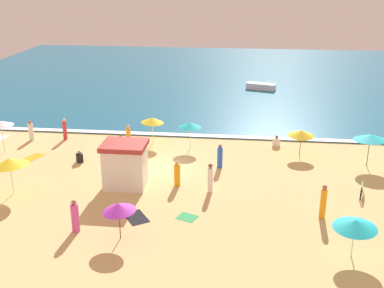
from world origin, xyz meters
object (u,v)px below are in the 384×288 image
at_px(beach_umbrella_5, 1,123).
at_px(beach_umbrella_2, 301,133).
at_px(beachgoer_4, 177,174).
at_px(beachgoer_10, 220,157).
at_px(lifeguard_cabana, 125,164).
at_px(beach_umbrella_7, 10,162).
at_px(beachgoer_3, 75,217).
at_px(beachgoer_6, 65,129).
at_px(beach_umbrella_8, 152,120).
at_px(beach_umbrella_3, 190,125).
at_px(beach_umbrella_1, 119,207).
at_px(beachgoer_0, 121,146).
at_px(beachgoer_1, 128,137).
at_px(small_boat_0, 261,86).
at_px(parked_bicycle, 362,190).
at_px(beach_umbrella_4, 355,224).
at_px(beach_umbrella_6, 370,137).
at_px(beachgoer_5, 31,131).
at_px(beachgoer_11, 323,202).
at_px(beachgoer_9, 210,178).
at_px(beachgoer_2, 80,157).

bearing_deg(beach_umbrella_5, beach_umbrella_2, 4.85).
distance_m(beachgoer_4, beachgoer_10, 3.92).
bearing_deg(beach_umbrella_5, lifeguard_cabana, -24.14).
relative_size(beach_umbrella_7, beachgoer_3, 1.75).
bearing_deg(beachgoer_6, beach_umbrella_5, -136.84).
bearing_deg(beach_umbrella_8, beach_umbrella_3, -12.57).
xyz_separation_m(beach_umbrella_1, beach_umbrella_5, (-11.20, 10.48, 0.47)).
relative_size(beachgoer_0, beachgoer_3, 0.95).
xyz_separation_m(beach_umbrella_3, beachgoer_1, (-4.45, -0.60, -0.91)).
distance_m(lifeguard_cabana, beachgoer_4, 3.18).
xyz_separation_m(beach_umbrella_2, small_boat_0, (-2.32, 18.95, -1.22)).
bearing_deg(lifeguard_cabana, beach_umbrella_7, -163.34).
height_order(beachgoer_0, beachgoer_10, beachgoer_0).
bearing_deg(beachgoer_0, beachgoer_4, -43.76).
height_order(lifeguard_cabana, small_boat_0, lifeguard_cabana).
bearing_deg(beach_umbrella_1, parked_bicycle, 25.83).
relative_size(lifeguard_cabana, beach_umbrella_4, 0.99).
xyz_separation_m(beach_umbrella_4, beach_umbrella_6, (3.13, 11.10, 0.36)).
bearing_deg(beach_umbrella_3, beach_umbrella_8, 167.43).
bearing_deg(lifeguard_cabana, beach_umbrella_2, 29.73).
relative_size(beach_umbrella_2, beachgoer_1, 1.06).
bearing_deg(beachgoer_1, beach_umbrella_2, 0.32).
height_order(beach_umbrella_3, beachgoer_4, beach_umbrella_3).
bearing_deg(beachgoer_3, lifeguard_cabana, 77.79).
distance_m(beach_umbrella_3, beach_umbrella_5, 13.35).
bearing_deg(beach_umbrella_4, beachgoer_5, 147.68).
relative_size(beach_umbrella_1, beachgoer_10, 1.29).
distance_m(beach_umbrella_1, beachgoer_11, 10.62).
relative_size(beachgoer_3, beachgoer_9, 0.96).
height_order(lifeguard_cabana, beachgoer_2, lifeguard_cabana).
bearing_deg(beachgoer_0, beachgoer_5, 162.21).
bearing_deg(beachgoer_10, beach_umbrella_3, 124.98).
xyz_separation_m(parked_bicycle, beachgoer_1, (-15.23, 6.03, 0.48)).
distance_m(beachgoer_0, beachgoer_4, 6.36).
relative_size(lifeguard_cabana, beachgoer_4, 1.69).
xyz_separation_m(beachgoer_5, beachgoer_11, (20.45, -9.95, 0.18)).
xyz_separation_m(beachgoer_2, beachgoer_10, (9.53, 0.13, 0.41)).
height_order(beachgoer_3, beachgoer_11, beachgoer_11).
height_order(beach_umbrella_3, beachgoer_10, beach_umbrella_3).
relative_size(beach_umbrella_2, beachgoer_9, 1.07).
xyz_separation_m(beach_umbrella_1, beachgoer_11, (10.08, 3.23, -0.80)).
xyz_separation_m(parked_bicycle, beachgoer_10, (-8.41, 3.25, 0.38)).
distance_m(beach_umbrella_1, beachgoer_0, 11.09).
xyz_separation_m(beachgoer_9, beachgoer_11, (6.12, -2.44, 0.04)).
relative_size(beach_umbrella_2, parked_bicycle, 1.09).
xyz_separation_m(beach_umbrella_3, parked_bicycle, (10.78, -6.63, -1.40)).
height_order(beach_umbrella_2, beachgoer_2, beach_umbrella_2).
height_order(beach_umbrella_3, beach_umbrella_6, beach_umbrella_6).
distance_m(parked_bicycle, small_boat_0, 25.60).
height_order(beach_umbrella_8, beachgoer_10, beach_umbrella_8).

